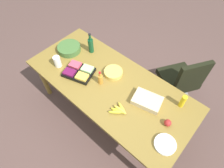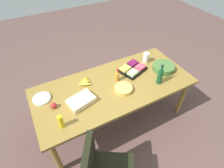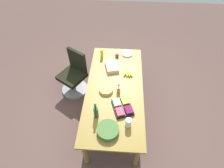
{
  "view_description": "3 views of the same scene",
  "coord_description": "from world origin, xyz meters",
  "px_view_note": "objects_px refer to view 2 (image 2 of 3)",
  "views": [
    {
      "loc": [
        -0.96,
        1.02,
        2.6
      ],
      "look_at": [
        -0.08,
        0.04,
        0.84
      ],
      "focal_mm": 29.93,
      "sensor_mm": 36.0,
      "label": 1
    },
    {
      "loc": [
        -0.86,
        -1.54,
        2.46
      ],
      "look_at": [
        -0.05,
        -0.03,
        0.83
      ],
      "focal_mm": 28.67,
      "sensor_mm": 36.0,
      "label": 2
    },
    {
      "loc": [
        2.02,
        0.09,
        3.2
      ],
      "look_at": [
        -0.05,
        -0.05,
        0.81
      ],
      "focal_mm": 29.33,
      "sensor_mm": 36.0,
      "label": 3
    }
  ],
  "objects_px": {
    "chip_bowl": "(123,89)",
    "fruit_platter": "(133,69)",
    "apple_red": "(53,105)",
    "conference_table": "(114,89)",
    "mustard_bottle": "(61,122)",
    "mayo_jar": "(146,58)",
    "wine_bottle": "(160,76)",
    "banana_bunch": "(84,82)",
    "dressing_bottle": "(117,76)",
    "paper_plate_stack": "(42,99)",
    "sheet_cake": "(81,101)",
    "salad_bowl": "(163,67)"
  },
  "relations": [
    {
      "from": "fruit_platter",
      "to": "apple_red",
      "type": "bearing_deg",
      "value": -173.34
    },
    {
      "from": "banana_bunch",
      "to": "mayo_jar",
      "type": "distance_m",
      "value": 1.04
    },
    {
      "from": "paper_plate_stack",
      "to": "sheet_cake",
      "type": "bearing_deg",
      "value": -34.06
    },
    {
      "from": "wine_bottle",
      "to": "dressing_bottle",
      "type": "height_order",
      "value": "wine_bottle"
    },
    {
      "from": "sheet_cake",
      "to": "banana_bunch",
      "type": "xyz_separation_m",
      "value": [
        0.16,
        0.3,
        -0.01
      ]
    },
    {
      "from": "wine_bottle",
      "to": "fruit_platter",
      "type": "bearing_deg",
      "value": 113.78
    },
    {
      "from": "wine_bottle",
      "to": "apple_red",
      "type": "relative_size",
      "value": 3.97
    },
    {
      "from": "wine_bottle",
      "to": "apple_red",
      "type": "distance_m",
      "value": 1.42
    },
    {
      "from": "mayo_jar",
      "to": "fruit_platter",
      "type": "bearing_deg",
      "value": -163.08
    },
    {
      "from": "sheet_cake",
      "to": "dressing_bottle",
      "type": "height_order",
      "value": "dressing_bottle"
    },
    {
      "from": "salad_bowl",
      "to": "dressing_bottle",
      "type": "bearing_deg",
      "value": 170.77
    },
    {
      "from": "conference_table",
      "to": "wine_bottle",
      "type": "xyz_separation_m",
      "value": [
        0.57,
        -0.25,
        0.19
      ]
    },
    {
      "from": "mustard_bottle",
      "to": "paper_plate_stack",
      "type": "relative_size",
      "value": 0.8
    },
    {
      "from": "salad_bowl",
      "to": "chip_bowl",
      "type": "bearing_deg",
      "value": -172.98
    },
    {
      "from": "mustard_bottle",
      "to": "banana_bunch",
      "type": "distance_m",
      "value": 0.71
    },
    {
      "from": "apple_red",
      "to": "banana_bunch",
      "type": "distance_m",
      "value": 0.53
    },
    {
      "from": "dressing_bottle",
      "to": "mustard_bottle",
      "type": "bearing_deg",
      "value": -157.6
    },
    {
      "from": "mayo_jar",
      "to": "dressing_bottle",
      "type": "distance_m",
      "value": 0.64
    },
    {
      "from": "sheet_cake",
      "to": "conference_table",
      "type": "bearing_deg",
      "value": 9.17
    },
    {
      "from": "mustard_bottle",
      "to": "fruit_platter",
      "type": "relative_size",
      "value": 0.41
    },
    {
      "from": "chip_bowl",
      "to": "apple_red",
      "type": "distance_m",
      "value": 0.9
    },
    {
      "from": "sheet_cake",
      "to": "fruit_platter",
      "type": "relative_size",
      "value": 0.74
    },
    {
      "from": "sheet_cake",
      "to": "mayo_jar",
      "type": "distance_m",
      "value": 1.25
    },
    {
      "from": "mustard_bottle",
      "to": "dressing_bottle",
      "type": "relative_size",
      "value": 0.9
    },
    {
      "from": "paper_plate_stack",
      "to": "mayo_jar",
      "type": "bearing_deg",
      "value": 1.23
    },
    {
      "from": "conference_table",
      "to": "paper_plate_stack",
      "type": "bearing_deg",
      "value": 167.73
    },
    {
      "from": "sheet_cake",
      "to": "mustard_bottle",
      "type": "distance_m",
      "value": 0.38
    },
    {
      "from": "sheet_cake",
      "to": "apple_red",
      "type": "relative_size",
      "value": 4.21
    },
    {
      "from": "mayo_jar",
      "to": "wine_bottle",
      "type": "bearing_deg",
      "value": -104.74
    },
    {
      "from": "dressing_bottle",
      "to": "apple_red",
      "type": "bearing_deg",
      "value": -175.91
    },
    {
      "from": "sheet_cake",
      "to": "dressing_bottle",
      "type": "xyz_separation_m",
      "value": [
        0.59,
        0.15,
        0.04
      ]
    },
    {
      "from": "wine_bottle",
      "to": "banana_bunch",
      "type": "height_order",
      "value": "wine_bottle"
    },
    {
      "from": "conference_table",
      "to": "banana_bunch",
      "type": "bearing_deg",
      "value": 147.6
    },
    {
      "from": "wine_bottle",
      "to": "mayo_jar",
      "type": "distance_m",
      "value": 0.5
    },
    {
      "from": "apple_red",
      "to": "fruit_platter",
      "type": "xyz_separation_m",
      "value": [
        1.22,
        0.14,
        -0.01
      ]
    },
    {
      "from": "salad_bowl",
      "to": "paper_plate_stack",
      "type": "relative_size",
      "value": 1.45
    },
    {
      "from": "apple_red",
      "to": "dressing_bottle",
      "type": "xyz_separation_m",
      "value": [
        0.91,
        0.07,
        0.04
      ]
    },
    {
      "from": "chip_bowl",
      "to": "fruit_platter",
      "type": "bearing_deg",
      "value": 40.76
    },
    {
      "from": "conference_table",
      "to": "mayo_jar",
      "type": "height_order",
      "value": "mayo_jar"
    },
    {
      "from": "chip_bowl",
      "to": "fruit_platter",
      "type": "distance_m",
      "value": 0.44
    },
    {
      "from": "mustard_bottle",
      "to": "apple_red",
      "type": "distance_m",
      "value": 0.31
    },
    {
      "from": "chip_bowl",
      "to": "paper_plate_stack",
      "type": "bearing_deg",
      "value": 160.78
    },
    {
      "from": "apple_red",
      "to": "banana_bunch",
      "type": "xyz_separation_m",
      "value": [
        0.48,
        0.22,
        -0.01
      ]
    },
    {
      "from": "sheet_cake",
      "to": "paper_plate_stack",
      "type": "xyz_separation_m",
      "value": [
        -0.42,
        0.28,
        -0.02
      ]
    },
    {
      "from": "conference_table",
      "to": "fruit_platter",
      "type": "distance_m",
      "value": 0.43
    },
    {
      "from": "wine_bottle",
      "to": "apple_red",
      "type": "xyz_separation_m",
      "value": [
        -1.4,
        0.25,
        -0.08
      ]
    },
    {
      "from": "conference_table",
      "to": "mustard_bottle",
      "type": "xyz_separation_m",
      "value": [
        -0.82,
        -0.3,
        0.16
      ]
    },
    {
      "from": "paper_plate_stack",
      "to": "banana_bunch",
      "type": "distance_m",
      "value": 0.58
    },
    {
      "from": "conference_table",
      "to": "sheet_cake",
      "type": "xyz_separation_m",
      "value": [
        -0.51,
        -0.08,
        0.11
      ]
    },
    {
      "from": "mayo_jar",
      "to": "dressing_bottle",
      "type": "height_order",
      "value": "dressing_bottle"
    }
  ]
}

